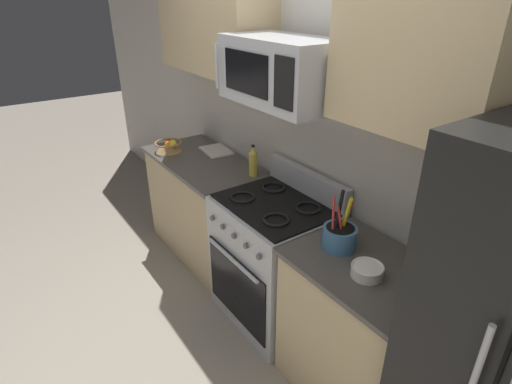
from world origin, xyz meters
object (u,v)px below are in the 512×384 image
prep_bowl (367,270)px  range_oven (274,260)px  cutting_board (216,151)px  bottle_oil (253,162)px  microwave (282,71)px  fruit_basket (169,146)px  utensil_crock (340,236)px

prep_bowl → range_oven: bearing=175.0°
cutting_board → bottle_oil: (0.61, -0.03, 0.10)m
bottle_oil → range_oven: bearing=-18.4°
microwave → fruit_basket: microwave is taller
utensil_crock → bottle_oil: 1.08m
microwave → bottle_oil: 0.90m
fruit_basket → prep_bowl: fruit_basket is taller
prep_bowl → cutting_board: bearing=172.3°
cutting_board → prep_bowl: bearing=-7.7°
cutting_board → bottle_oil: bottle_oil is taller
range_oven → microwave: size_ratio=1.45×
fruit_basket → prep_bowl: size_ratio=1.46×
fruit_basket → prep_bowl: bearing=1.8°
microwave → fruit_basket: size_ratio=3.17×
microwave → utensil_crock: bearing=-3.2°
utensil_crock → bottle_oil: (-1.07, 0.17, 0.04)m
utensil_crock → fruit_basket: (-1.92, -0.14, -0.02)m
range_oven → fruit_basket: range_oven is taller
microwave → utensil_crock: 0.98m
microwave → utensil_crock: (0.58, -0.03, -0.79)m
utensil_crock → fruit_basket: utensil_crock is taller
microwave → fruit_basket: 1.57m
cutting_board → prep_bowl: (1.93, -0.26, 0.02)m
cutting_board → fruit_basket: bearing=-126.7°
range_oven → utensil_crock: utensil_crock is taller
range_oven → cutting_board: (-1.09, 0.19, 0.44)m
range_oven → fruit_basket: bearing=-173.8°
range_oven → fruit_basket: size_ratio=4.59×
utensil_crock → fruit_basket: size_ratio=1.41×
microwave → prep_bowl: (0.85, -0.10, -0.83)m
fruit_basket → prep_bowl: (2.18, 0.07, -0.02)m
cutting_board → microwave: bearing=-8.3°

